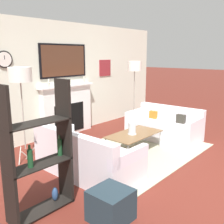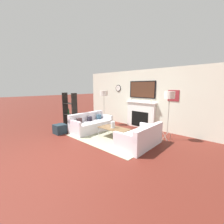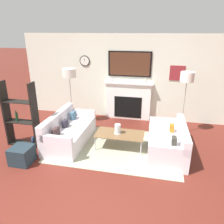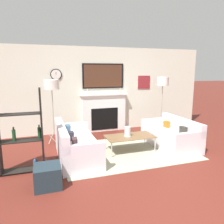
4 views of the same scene
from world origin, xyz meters
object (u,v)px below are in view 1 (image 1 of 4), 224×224
couch_left (86,158)px  ottoman (111,205)px  couch_right (164,127)px  shelf_unit (40,155)px  coffee_table (134,135)px  floor_lamp_right (135,67)px  hurricane_candle (132,129)px  floor_lamp_left (20,76)px

couch_left → ottoman: (-0.65, -1.12, -0.09)m
couch_right → shelf_unit: (-3.61, -0.34, 0.49)m
coffee_table → ottoman: bearing=-150.5°
couch_left → floor_lamp_right: floor_lamp_right is taller
coffee_table → ottoman: (-2.00, -1.13, -0.17)m
couch_left → shelf_unit: bearing=-162.3°
coffee_table → hurricane_candle: size_ratio=4.98×
couch_right → floor_lamp_right: floor_lamp_right is taller
couch_right → floor_lamp_right: (0.39, 1.18, 1.34)m
floor_lamp_left → floor_lamp_right: (3.31, 0.00, 0.03)m
couch_left → floor_lamp_right: bearing=22.1°
hurricane_candle → shelf_unit: bearing=-171.2°
couch_right → floor_lamp_right: 1.83m
hurricane_candle → floor_lamp_left: floor_lamp_left is taller
floor_lamp_left → ottoman: size_ratio=3.87×
couch_left → ottoman: bearing=-120.1°
hurricane_candle → floor_lamp_left: bearing=145.4°
couch_left → hurricane_candle: bearing=1.1°
coffee_table → couch_left: bearing=-179.4°
hurricane_candle → coffee_table: bearing=-11.2°
floor_lamp_right → coffee_table: bearing=-143.3°
coffee_table → floor_lamp_left: 2.43m
couch_left → floor_lamp_left: size_ratio=1.04×
couch_right → hurricane_candle: bearing=178.9°
shelf_unit → floor_lamp_left: bearing=65.7°
couch_right → ottoman: couch_right is taller
couch_left → floor_lamp_right: 3.42m
coffee_table → floor_lamp_left: floor_lamp_left is taller
coffee_table → floor_lamp_right: size_ratio=0.67×
shelf_unit → ottoman: size_ratio=3.67×
coffee_table → couch_right: bearing=-0.6°
floor_lamp_left → couch_left: bearing=-71.9°
hurricane_candle → ottoman: hurricane_candle is taller
floor_lamp_left → shelf_unit: (-0.69, -1.53, -0.83)m
couch_left → couch_right: couch_left is taller
hurricane_candle → floor_lamp_left: 2.32m
couch_right → floor_lamp_left: (-2.92, 1.18, 1.32)m
couch_left → shelf_unit: 1.23m
coffee_table → hurricane_candle: 0.14m
couch_right → floor_lamp_left: floor_lamp_left is taller
couch_left → coffee_table: size_ratio=1.52×
floor_lamp_left → ottoman: (-0.26, -2.30, -1.39)m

